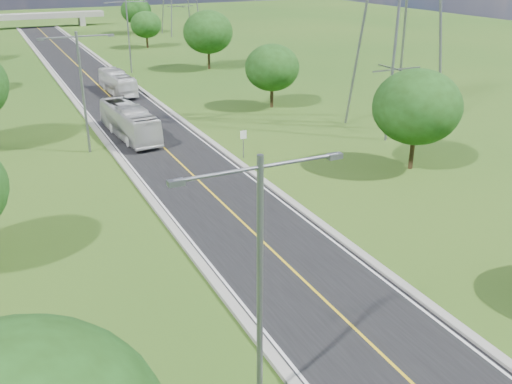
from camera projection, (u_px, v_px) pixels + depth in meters
ground at (119, 106)px, 63.45m from camera, size 260.00×260.00×0.00m
road at (108, 94)px, 68.43m from camera, size 8.00×150.00×0.06m
curb_left at (71, 97)px, 66.70m from camera, size 0.50×150.00×0.22m
curb_right at (142, 90)px, 70.10m from camera, size 0.50×150.00×0.22m
speed_limit_sign at (243, 139)px, 46.61m from camera, size 0.55×0.09×2.40m
overpass at (36, 17)px, 129.02m from camera, size 30.00×3.00×3.20m
streetlight_near_left at (260, 271)px, 18.86m from camera, size 5.90×0.25×10.00m
streetlight_mid_left at (82, 83)px, 46.29m from camera, size 5.90×0.25×10.00m
streetlight_far_right at (128, 30)px, 78.52m from camera, size 5.90×0.25×10.00m
tree_rb at (417, 107)px, 43.00m from camera, size 6.72×6.72×7.82m
tree_rc at (272, 68)px, 61.12m from camera, size 5.88×5.88×6.84m
tree_rd at (208, 32)px, 81.51m from camera, size 7.14×7.14×8.30m
tree_re at (146, 25)px, 100.94m from camera, size 5.46×5.46×6.35m
tree_rf at (136, 11)px, 118.72m from camera, size 6.30×6.30×7.33m
bus_outbound at (117, 82)px, 68.29m from camera, size 2.65×9.49×2.62m
bus_inbound at (129, 121)px, 51.87m from camera, size 3.23×10.70×2.94m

